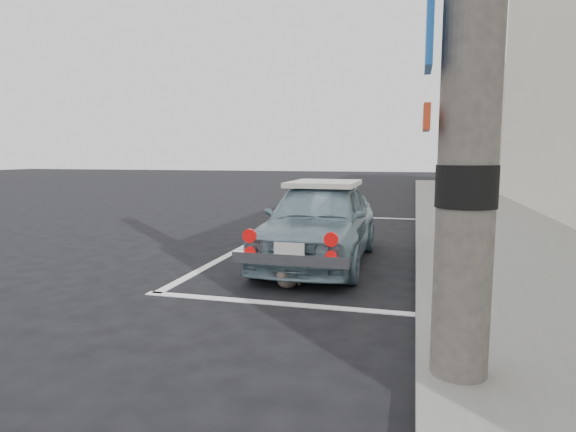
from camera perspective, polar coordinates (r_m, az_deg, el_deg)
name	(u,v)px	position (r m, az deg, el deg)	size (l,w,h in m)	color
ground	(251,287)	(5.50, -4.45, -8.45)	(80.00, 80.00, 0.00)	black
sidewalk	(522,260)	(7.28, 26.01, -4.67)	(2.80, 40.00, 0.15)	slate
building_far	(519,101)	(25.54, 25.68, 12.16)	(3.50, 10.00, 8.00)	beige
pline_rear	(281,304)	(4.90, -0.79, -10.35)	(3.00, 0.12, 0.01)	silver
pline_front	(360,217)	(11.66, 8.48, -0.16)	(3.00, 0.12, 0.01)	silver
pline_side	(258,239)	(8.55, -3.54, -2.76)	(0.12, 7.00, 0.01)	silver
retro_coupe	(320,221)	(6.68, 3.76, -0.59)	(1.35, 3.36, 1.14)	#7B9BA9
cat	(288,277)	(5.43, -0.02, -7.23)	(0.29, 0.51, 0.28)	brown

